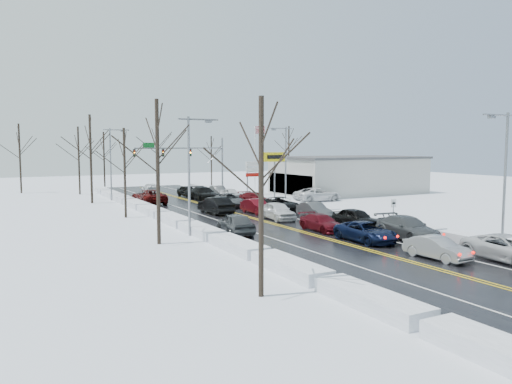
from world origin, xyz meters
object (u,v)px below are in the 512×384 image
dealership_building (348,175)px  flagpole (256,152)px  traffic_signal_mast (190,155)px  tires_plus_sign (275,160)px  oncoming_car_0 (216,214)px

dealership_building → flagpole: bearing=126.3°
traffic_signal_mast → dealership_building: bearing=-25.9°
traffic_signal_mast → tires_plus_sign: bearing=-59.5°
tires_plus_sign → flagpole: 14.79m
tires_plus_sign → oncoming_car_0: tires_plus_sign is taller
flagpole → oncoming_car_0: 29.59m
oncoming_car_0 → traffic_signal_mast: bearing=-106.0°
tires_plus_sign → traffic_signal_mast: bearing=120.5°
traffic_signal_mast → dealership_building: (20.53, -9.99, -2.82)m
traffic_signal_mast → flagpole: size_ratio=1.33×
dealership_building → tires_plus_sign: bearing=-171.5°
dealership_building → traffic_signal_mast: bearing=154.1°
tires_plus_sign → dealership_building: size_ratio=0.29×
dealership_building → oncoming_car_0: bearing=-156.0°
dealership_building → oncoming_car_0: dealership_building is taller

